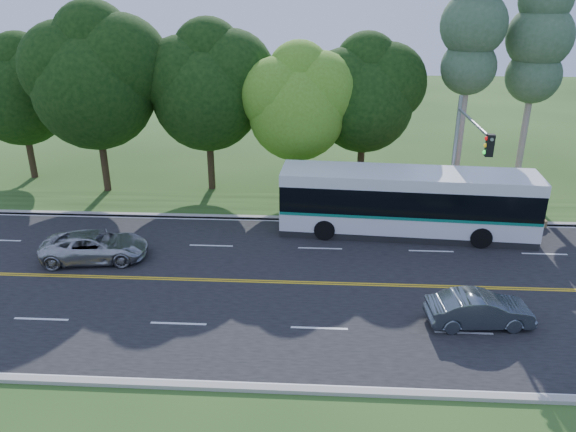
# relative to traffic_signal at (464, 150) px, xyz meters

# --- Properties ---
(ground) EXTENTS (120.00, 120.00, 0.00)m
(ground) POSITION_rel_traffic_signal_xyz_m (-6.49, -5.40, -4.67)
(ground) COLOR #254517
(ground) RESTS_ON ground
(road) EXTENTS (60.00, 14.00, 0.02)m
(road) POSITION_rel_traffic_signal_xyz_m (-6.49, -5.40, -4.66)
(road) COLOR black
(road) RESTS_ON ground
(curb_north) EXTENTS (60.00, 0.30, 0.15)m
(curb_north) POSITION_rel_traffic_signal_xyz_m (-6.49, 1.75, -4.60)
(curb_north) COLOR #A5A195
(curb_north) RESTS_ON ground
(curb_south) EXTENTS (60.00, 0.30, 0.15)m
(curb_south) POSITION_rel_traffic_signal_xyz_m (-6.49, -12.55, -4.60)
(curb_south) COLOR #A5A195
(curb_south) RESTS_ON ground
(grass_verge) EXTENTS (60.00, 4.00, 0.10)m
(grass_verge) POSITION_rel_traffic_signal_xyz_m (-6.49, 3.60, -4.62)
(grass_verge) COLOR #254517
(grass_verge) RESTS_ON ground
(lane_markings) EXTENTS (57.60, 13.82, 0.00)m
(lane_markings) POSITION_rel_traffic_signal_xyz_m (-6.59, -5.40, -4.65)
(lane_markings) COLOR gold
(lane_markings) RESTS_ON road
(tree_row) EXTENTS (44.70, 9.10, 13.84)m
(tree_row) POSITION_rel_traffic_signal_xyz_m (-11.65, 6.73, 2.06)
(tree_row) COLOR black
(tree_row) RESTS_ON ground
(bougainvillea_hedge) EXTENTS (9.50, 2.25, 1.50)m
(bougainvillea_hedge) POSITION_rel_traffic_signal_xyz_m (0.69, 2.75, -3.95)
(bougainvillea_hedge) COLOR maroon
(bougainvillea_hedge) RESTS_ON ground
(traffic_signal) EXTENTS (0.42, 6.10, 7.00)m
(traffic_signal) POSITION_rel_traffic_signal_xyz_m (0.00, 0.00, 0.00)
(traffic_signal) COLOR gray
(traffic_signal) RESTS_ON ground
(transit_bus) EXTENTS (13.17, 3.66, 3.41)m
(transit_bus) POSITION_rel_traffic_signal_xyz_m (-2.56, 0.20, -2.97)
(transit_bus) COLOR silver
(transit_bus) RESTS_ON road
(sedan) EXTENTS (4.14, 1.76, 1.33)m
(sedan) POSITION_rel_traffic_signal_xyz_m (-0.84, -8.29, -3.99)
(sedan) COLOR slate
(sedan) RESTS_ON road
(suv) EXTENTS (5.18, 2.92, 1.37)m
(suv) POSITION_rel_traffic_signal_xyz_m (-17.72, -3.69, -3.97)
(suv) COLOR #A9ACAD
(suv) RESTS_ON road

